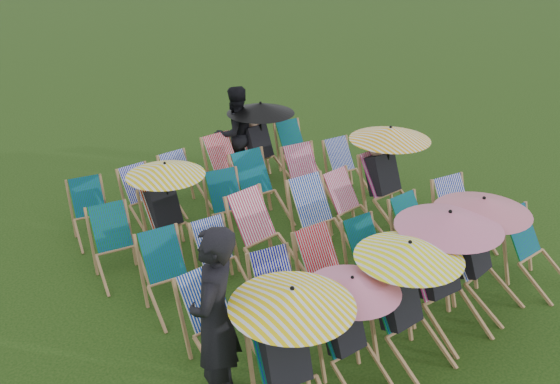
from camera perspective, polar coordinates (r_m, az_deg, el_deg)
ground at (r=8.67m, az=1.61°, el=-6.19°), size 100.00×100.00×0.00m
deckchair_0 at (r=5.87m, az=1.14°, el=-14.76°), size 1.16×1.24×1.38m
deckchair_1 at (r=6.40m, az=6.69°, el=-12.38°), size 0.98×1.02×1.16m
deckchair_2 at (r=6.73m, az=11.76°, el=-9.70°), size 1.13×1.18×1.35m
deckchair_3 at (r=7.27m, az=15.10°, el=-6.90°), size 1.19×1.25×1.42m
deckchair_4 at (r=7.84m, az=18.06°, el=-5.11°), size 1.14×1.23×1.36m
deckchair_5 at (r=8.57m, az=22.53°, el=-5.09°), size 0.65×0.88×0.94m
deckchair_6 at (r=6.76m, az=-5.63°, el=-11.74°), size 0.65×0.87×0.91m
deckchair_7 at (r=7.11m, az=0.32°, el=-9.66°), size 0.72×0.90×0.88m
deckchair_8 at (r=7.53m, az=4.67°, el=-7.44°), size 0.64×0.87×0.92m
deckchair_9 at (r=7.94m, az=8.70°, el=-6.04°), size 0.61×0.82×0.86m
deckchair_10 at (r=8.58m, az=12.86°, el=-3.78°), size 0.62×0.85×0.90m
deckchair_11 at (r=9.12m, az=16.50°, el=-2.22°), size 0.75×0.96×0.95m
deckchair_12 at (r=7.58m, az=-9.93°, el=-7.59°), size 0.69×0.89×0.91m
deckchair_13 at (r=7.93m, az=-5.42°, el=-6.05°), size 0.60×0.80×0.82m
deckchair_14 at (r=8.21m, az=-1.30°, el=-4.01°), size 0.76×1.00×1.02m
deckchair_15 at (r=8.65m, az=3.88°, el=-2.50°), size 0.72×0.96×1.01m
deckchair_16 at (r=9.18m, az=6.75°, el=-1.29°), size 0.68×0.89×0.90m
deckchair_17 at (r=9.59m, az=10.09°, el=1.74°), size 1.22×1.28×1.45m
deckchair_18 at (r=8.35m, az=-14.68°, el=-4.83°), size 0.72×0.91×0.90m
deckchair_19 at (r=8.70m, az=-10.12°, el=-1.38°), size 1.08×1.13×1.29m
deckchair_20 at (r=9.11m, az=-4.50°, el=-1.41°), size 0.73×0.92×0.90m
deckchair_21 at (r=9.50m, az=-1.69°, el=0.17°), size 0.72×0.97×1.01m
deckchair_22 at (r=9.88m, az=2.80°, el=1.04°), size 0.75×0.97×0.97m
deckchair_23 at (r=10.56m, az=6.19°, el=2.20°), size 0.64×0.83×0.85m
deckchair_24 at (r=9.40m, az=-16.84°, el=-1.83°), size 0.70×0.87×0.84m
deckchair_25 at (r=9.69m, az=-12.18°, el=-0.46°), size 0.60×0.80×0.83m
deckchair_26 at (r=10.06m, az=-8.66°, el=0.84°), size 0.60×0.81×0.85m
deckchair_27 at (r=10.45m, az=-4.55°, el=2.30°), size 0.67×0.90×0.95m
deckchair_28 at (r=10.82m, az=-1.55°, el=4.66°), size 1.17×1.25×1.39m
deckchair_29 at (r=11.30m, az=1.61°, el=3.95°), size 0.66×0.86×0.88m
person_left at (r=5.97m, az=-6.01°, el=-11.46°), size 0.82×0.81×1.90m
person_rear at (r=10.93m, az=-4.09°, el=5.38°), size 0.82×0.65×1.67m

